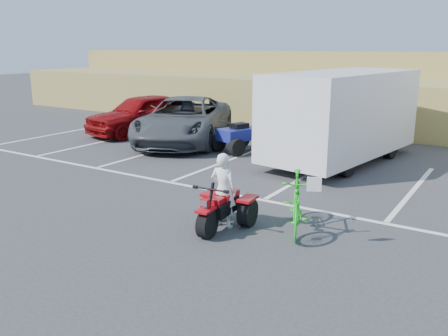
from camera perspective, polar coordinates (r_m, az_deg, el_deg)
The scene contains 11 objects.
ground at distance 8.82m, azimuth -2.65°, elevation -8.06°, with size 100.00×100.00×0.00m, color #323235.
parking_stripes at distance 11.87m, azimuth 12.23°, elevation -2.37°, with size 28.00×5.16×0.01m.
grass_embankment at distance 22.71m, azimuth 20.66°, elevation 8.62°, with size 40.00×8.50×3.10m.
red_trike_atv at distance 9.10m, azimuth -0.52°, elevation -7.31°, with size 1.06×1.41×0.92m, color #A50910, non-canonical shape.
rider at distance 8.98m, azimuth -0.08°, elevation -2.69°, with size 0.53×0.35×1.45m, color white.
green_dirt_bike at distance 8.95m, azimuth 8.69°, elevation -4.11°, with size 0.52×1.83×1.10m, color #14BF19.
grey_pickup at distance 17.16m, azimuth -4.81°, elevation 5.78°, with size 2.65×5.75×1.60m, color #414348.
red_car at distance 19.10m, azimuth -9.78°, elevation 6.45°, with size 1.84×4.58×1.56m, color maroon.
cargo_trailer at distance 14.44m, azimuth 14.05°, elevation 6.33°, with size 3.13×5.99×2.66m.
quad_atv_blue at distance 15.66m, azimuth 1.84°, elevation 2.01°, with size 1.20×1.61×1.05m, color navy, non-canonical shape.
quad_atv_green at distance 14.87m, azimuth 8.26°, elevation 1.19°, with size 1.25×1.68×1.10m, color #145914, non-canonical shape.
Camera 1 is at (4.72, -6.64, 3.38)m, focal length 38.00 mm.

